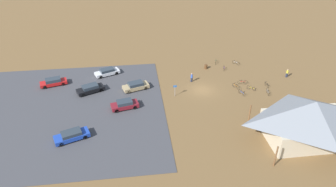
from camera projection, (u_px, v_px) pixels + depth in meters
The scene contains 22 objects.
ground at pixel (202, 90), 54.45m from camera, with size 160.00×160.00×0.00m, color brown.
parking_lot_asphalt at pixel (47, 112), 48.52m from camera, with size 37.27×30.69×0.05m, color #424247.
bike_pavilion at pixel (312, 118), 41.37m from camera, with size 13.99×9.57×6.09m.
trash_bin at pixel (206, 67), 61.37m from camera, with size 0.60×0.60×0.90m, color brown.
lot_sign at pixel (175, 89), 52.00m from camera, with size 0.56×0.08×2.20m.
bicycle_green_near_porch at pixel (216, 62), 63.54m from camera, with size 0.65×1.73×0.87m.
bicycle_orange_yard_left at pixel (236, 86), 54.82m from camera, with size 0.86×1.53×0.88m.
bicycle_purple_lone_east at pixel (224, 68), 61.00m from camera, with size 0.57×1.67×0.87m.
bicycle_white_edge_south at pixel (268, 92), 53.09m from camera, with size 0.48×1.75×0.81m.
bicycle_black_yard_right at pixel (267, 85), 55.36m from camera, with size 0.48×1.61×0.79m.
bicycle_yellow_front_row at pixel (251, 88), 54.31m from camera, with size 1.29×1.20×0.75m.
bicycle_blue_mid_cluster at pixel (242, 93), 52.88m from camera, with size 0.72×1.71×0.86m.
bicycle_red_near_sign at pixel (243, 82), 56.07m from camera, with size 1.73×0.54×0.88m.
bicycle_silver_yard_front at pixel (236, 63), 63.06m from camera, with size 1.12×1.32×0.82m.
car_tan_mid_lot at pixel (136, 86), 54.18m from camera, with size 4.92×3.16×1.40m.
car_red_by_curb at pixel (53, 82), 55.46m from camera, with size 4.95×2.91×1.36m.
car_black_inner_stall at pixel (90, 89), 53.37m from camera, with size 5.03×3.60×1.37m.
car_white_near_entry at pixel (107, 72), 58.89m from camera, with size 4.97×3.43×1.28m.
car_blue_back_corner at pixel (72, 135), 42.53m from camera, with size 5.12×3.44×1.29m.
car_maroon_end_stall at pixel (125, 104), 49.11m from camera, with size 4.64×2.73×1.39m.
visitor_near_lot at pixel (287, 73), 58.10m from camera, with size 0.36×0.36×1.67m.
visitor_by_pavilion at pixel (192, 77), 56.54m from camera, with size 0.40×0.38×1.76m.
Camera 1 is at (11.87, 45.63, 27.90)m, focal length 32.68 mm.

